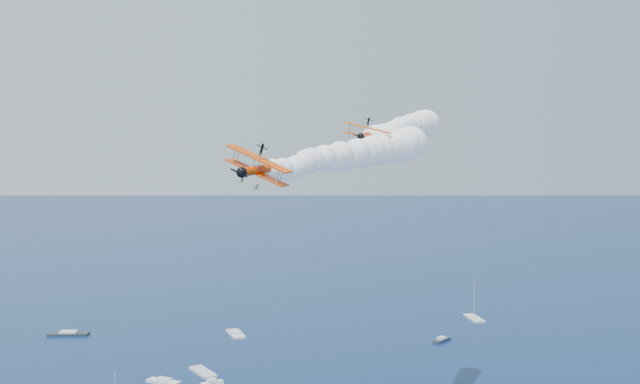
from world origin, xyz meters
name	(u,v)px	position (x,y,z in m)	size (l,w,h in m)	color
biplane_lead	(366,135)	(10.41, 33.91, 59.47)	(7.03, 7.89, 4.75)	#F75105
biplane_trail	(259,170)	(-14.97, 9.76, 54.60)	(8.07, 9.05, 5.45)	#F14705
smoke_trail_lead	(402,128)	(26.72, 52.98, 61.34)	(34.55, 39.41, 9.56)	white
smoke_trail_trail	(353,154)	(4.54, 25.54, 56.47)	(40.19, 33.61, 9.56)	white
spectator_boats	(138,380)	(-16.47, 110.43, 0.35)	(214.01, 170.33, 0.70)	#2F333E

